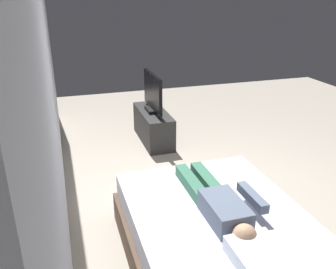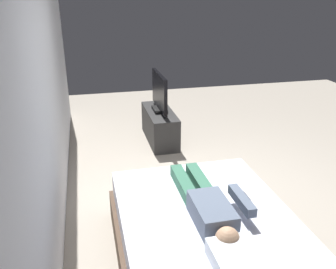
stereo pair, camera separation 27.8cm
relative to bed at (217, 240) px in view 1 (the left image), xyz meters
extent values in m
plane|color=#ADA393|center=(0.91, -0.46, -0.26)|extent=(10.00, 10.00, 0.00)
cube|color=silver|center=(1.31, 1.27, 1.14)|extent=(6.40, 0.10, 2.80)
cube|color=brown|center=(0.00, 0.00, -0.11)|extent=(1.95, 1.50, 0.30)
cube|color=white|center=(0.00, 0.00, 0.16)|extent=(1.87, 1.42, 0.24)
cube|color=white|center=(-0.65, 0.00, 0.34)|extent=(0.48, 0.34, 0.12)
cube|color=slate|center=(-0.10, 0.01, 0.37)|extent=(0.48, 0.28, 0.18)
sphere|color=tan|center=(-0.43, 0.01, 0.37)|extent=(0.18, 0.18, 0.18)
cube|color=#387056|center=(0.44, -0.07, 0.33)|extent=(0.60, 0.11, 0.11)
cube|color=#387056|center=(0.44, 0.09, 0.33)|extent=(0.60, 0.11, 0.11)
cube|color=slate|center=(-0.04, -0.27, 0.41)|extent=(0.40, 0.08, 0.08)
cube|color=black|center=(0.18, -0.41, 0.29)|extent=(0.15, 0.04, 0.02)
cube|color=#2D2D2D|center=(2.87, -0.20, -0.01)|extent=(1.10, 0.40, 0.50)
cube|color=black|center=(2.87, -0.20, 0.26)|extent=(0.32, 0.20, 0.05)
cube|color=black|center=(2.87, -0.20, 0.56)|extent=(0.88, 0.05, 0.54)
camera|label=1|loc=(-2.27, 1.16, 2.02)|focal=38.27mm
camera|label=2|loc=(-2.35, 0.89, 2.02)|focal=38.27mm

